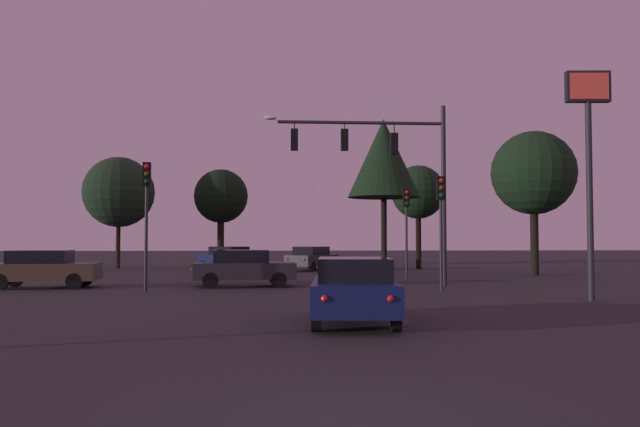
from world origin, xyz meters
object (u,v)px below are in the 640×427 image
object	(u,v)px
car_far_lane	(312,258)
tree_behind_sign	(119,192)
car_crossing_right	(244,268)
traffic_light_corner_left	(147,201)
traffic_light_median	(406,215)
tree_left_far	(533,173)
car_parked_lot	(228,258)
car_nearside_lane	(354,289)
store_sign_illuminated	(589,133)
car_crossing_left	(43,268)
traffic_signal_mast_arm	(387,160)
tree_lot_edge	(418,193)
tree_right_cluster	(221,197)
traffic_light_corner_right	(441,210)
tree_center_horizon	(384,159)

from	to	relation	value
car_far_lane	tree_behind_sign	distance (m)	14.45
car_crossing_right	traffic_light_corner_left	bearing A→B (deg)	-148.60
traffic_light_median	tree_left_far	xyz separation A→B (m)	(7.74, 2.65, 2.45)
car_parked_lot	tree_left_far	xyz separation A→B (m)	(17.33, -6.53, 4.84)
car_nearside_lane	store_sign_illuminated	xyz separation A→B (m)	(8.16, 4.71, 4.55)
car_crossing_right	tree_left_far	bearing A→B (deg)	25.99
car_crossing_left	store_sign_illuminated	xyz separation A→B (m)	(19.27, -6.78, 4.55)
tree_left_far	traffic_light_median	bearing A→B (deg)	-161.10
traffic_signal_mast_arm	car_nearside_lane	size ratio (longest dim) A/B	1.76
traffic_light_corner_left	tree_behind_sign	bearing A→B (deg)	106.41
traffic_light_median	tree_lot_edge	xyz separation A→B (m)	(2.97, 10.15, 1.92)
traffic_signal_mast_arm	car_parked_lot	bearing A→B (deg)	117.77
traffic_light_corner_left	car_far_lane	xyz separation A→B (m)	(7.21, 15.70, -2.63)
tree_left_far	tree_behind_sign	bearing A→B (deg)	157.96
car_nearside_lane	car_crossing_right	xyz separation A→B (m)	(-3.11, 11.66, -0.00)
tree_right_cluster	traffic_light_median	bearing A→B (deg)	-53.89
car_far_lane	tree_left_far	distance (m)	14.21
car_far_lane	tree_right_cluster	xyz separation A→B (m)	(-6.25, 5.82, 4.26)
traffic_light_median	car_parked_lot	xyz separation A→B (m)	(-9.59, 9.18, -2.39)
traffic_light_corner_right	tree_behind_sign	xyz separation A→B (m)	(-17.03, 20.45, 2.13)
tree_right_cluster	tree_lot_edge	bearing A→B (deg)	-17.45
store_sign_illuminated	tree_behind_sign	bearing A→B (deg)	129.93
car_far_lane	tree_behind_sign	xyz separation A→B (m)	(-13.09, 4.24, 4.43)
car_nearside_lane	car_crossing_right	distance (m)	12.06
car_crossing_left	car_nearside_lane	bearing A→B (deg)	-45.98
tree_lot_edge	car_parked_lot	bearing A→B (deg)	-175.61
car_crossing_right	car_far_lane	distance (m)	14.02
traffic_light_corner_right	car_far_lane	world-z (taller)	traffic_light_corner_right
car_nearside_lane	car_far_lane	xyz separation A→B (m)	(0.55, 25.19, -0.00)
car_nearside_lane	tree_lot_edge	distance (m)	28.22
traffic_light_median	tree_behind_sign	world-z (taller)	tree_behind_sign
tree_behind_sign	tree_right_cluster	distance (m)	7.02
traffic_light_median	car_parked_lot	distance (m)	13.49
car_parked_lot	tree_left_far	distance (m)	19.15
tree_center_horizon	tree_lot_edge	world-z (taller)	tree_center_horizon
traffic_signal_mast_arm	tree_left_far	distance (m)	12.57
traffic_light_corner_right	car_far_lane	distance (m)	16.84
traffic_light_corner_right	tree_left_far	bearing A→B (deg)	52.03
traffic_signal_mast_arm	tree_left_far	bearing A→B (deg)	39.58
store_sign_illuminated	tree_center_horizon	xyz separation A→B (m)	(-3.90, 15.42, 1.15)
traffic_light_corner_right	car_nearside_lane	distance (m)	10.30
tree_behind_sign	tree_center_horizon	xyz separation A→B (m)	(16.80, -9.31, 1.28)
traffic_light_corner_left	car_parked_lot	distance (m)	16.64
car_crossing_left	tree_left_far	distance (m)	25.37
traffic_signal_mast_arm	car_nearside_lane	world-z (taller)	traffic_signal_mast_arm
traffic_light_corner_left	tree_center_horizon	distance (m)	15.55
car_crossing_right	car_parked_lot	world-z (taller)	same
traffic_light_corner_left	car_far_lane	world-z (taller)	traffic_light_corner_left
tree_center_horizon	tree_lot_edge	distance (m)	7.65
car_nearside_lane	tree_center_horizon	size ratio (longest dim) A/B	0.50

